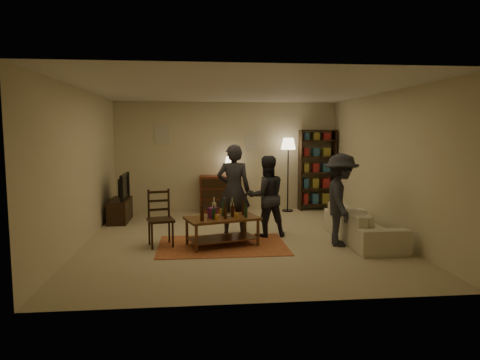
{
  "coord_description": "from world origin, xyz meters",
  "views": [
    {
      "loc": [
        -0.76,
        -7.67,
        1.95
      ],
      "look_at": [
        0.03,
        0.1,
        1.08
      ],
      "focal_mm": 32.0,
      "sensor_mm": 36.0,
      "label": 1
    }
  ],
  "objects": [
    {
      "name": "tv_stand",
      "position": [
        -2.44,
        1.8,
        0.38
      ],
      "size": [
        0.4,
        1.0,
        1.06
      ],
      "color": "black",
      "rests_on": "ground"
    },
    {
      "name": "bookshelf",
      "position": [
        2.25,
        2.78,
        1.03
      ],
      "size": [
        0.9,
        0.34,
        2.02
      ],
      "color": "black",
      "rests_on": "ground"
    },
    {
      "name": "dresser",
      "position": [
        -0.19,
        2.71,
        0.48
      ],
      "size": [
        1.0,
        0.5,
        1.36
      ],
      "color": "brown",
      "rests_on": "ground"
    },
    {
      "name": "coffee_table",
      "position": [
        -0.34,
        -0.45,
        0.43
      ],
      "size": [
        1.37,
        1.0,
        0.84
      ],
      "rotation": [
        0.0,
        0.0,
        0.3
      ],
      "color": "brown",
      "rests_on": "ground"
    },
    {
      "name": "floor_lamp",
      "position": [
        1.48,
        2.65,
        1.55
      ],
      "size": [
        0.36,
        0.36,
        1.82
      ],
      "color": "black",
      "rests_on": "ground"
    },
    {
      "name": "sofa",
      "position": [
        2.2,
        -0.4,
        0.3
      ],
      "size": [
        0.81,
        2.08,
        0.61
      ],
      "primitive_type": "imported",
      "rotation": [
        0.0,
        0.0,
        1.57
      ],
      "color": "beige",
      "rests_on": "ground"
    },
    {
      "name": "dining_chair",
      "position": [
        -1.4,
        -0.32,
        0.52
      ],
      "size": [
        0.52,
        0.52,
        0.99
      ],
      "rotation": [
        0.0,
        0.0,
        0.24
      ],
      "color": "black",
      "rests_on": "ground"
    },
    {
      "name": "room_shell",
      "position": [
        -0.65,
        2.98,
        1.81
      ],
      "size": [
        6.0,
        6.0,
        6.0
      ],
      "color": "beige",
      "rests_on": "ground"
    },
    {
      "name": "person_right",
      "position": [
        0.53,
        0.17,
        0.76
      ],
      "size": [
        0.81,
        0.68,
        1.52
      ],
      "primitive_type": "imported",
      "rotation": [
        0.0,
        0.0,
        3.28
      ],
      "color": "#282930",
      "rests_on": "ground"
    },
    {
      "name": "person_by_sofa",
      "position": [
        1.7,
        -0.61,
        0.8
      ],
      "size": [
        0.79,
        1.13,
        1.6
      ],
      "primitive_type": "imported",
      "rotation": [
        0.0,
        0.0,
        1.36
      ],
      "color": "#27282F",
      "rests_on": "ground"
    },
    {
      "name": "floor",
      "position": [
        0.0,
        0.0,
        0.0
      ],
      "size": [
        6.0,
        6.0,
        0.0
      ],
      "primitive_type": "plane",
      "color": "#C6B793",
      "rests_on": "ground"
    },
    {
      "name": "rug",
      "position": [
        -0.33,
        -0.44,
        0.01
      ],
      "size": [
        2.2,
        1.5,
        0.01
      ],
      "primitive_type": "cube",
      "color": "#9A3621",
      "rests_on": "ground"
    },
    {
      "name": "person_left",
      "position": [
        -0.07,
        0.32,
        0.87
      ],
      "size": [
        0.68,
        0.49,
        1.73
      ],
      "primitive_type": "imported",
      "rotation": [
        0.0,
        0.0,
        3.01
      ],
      "color": "#2A2830",
      "rests_on": "ground"
    }
  ]
}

